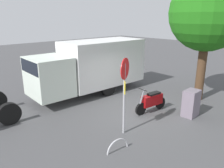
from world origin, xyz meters
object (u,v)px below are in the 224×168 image
motorcycle (152,101)px  stop_sign (125,85)px  street_tree (208,13)px  bike_rack_hoop (118,150)px  utility_cabinet (191,103)px  box_truck_near (89,65)px

motorcycle → stop_sign: (2.34, 0.48, 1.37)m
street_tree → bike_rack_hoop: (6.40, 0.40, -4.33)m
stop_sign → utility_cabinet: size_ratio=2.42×
street_tree → utility_cabinet: (2.24, 0.72, -3.74)m
street_tree → utility_cabinet: 4.42m
utility_cabinet → bike_rack_hoop: utility_cabinet is taller
motorcycle → bike_rack_hoop: motorcycle is taller
motorcycle → bike_rack_hoop: bearing=26.7°
utility_cabinet → bike_rack_hoop: size_ratio=1.38×
stop_sign → street_tree: 5.96m
box_truck_near → motorcycle: 4.10m
box_truck_near → street_tree: (-3.56, 4.65, 2.71)m
stop_sign → motorcycle: bearing=-168.4°
box_truck_near → bike_rack_hoop: size_ratio=9.95×
bike_rack_hoop → motorcycle: bearing=-161.2°
box_truck_near → street_tree: street_tree is taller
utility_cabinet → street_tree: bearing=-162.1°
bike_rack_hoop → stop_sign: bearing=-146.2°
box_truck_near → utility_cabinet: (-1.32, 5.38, -1.03)m
stop_sign → bike_rack_hoop: bearing=33.8°
bike_rack_hoop → street_tree: bearing=-176.5°
motorcycle → utility_cabinet: motorcycle is taller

